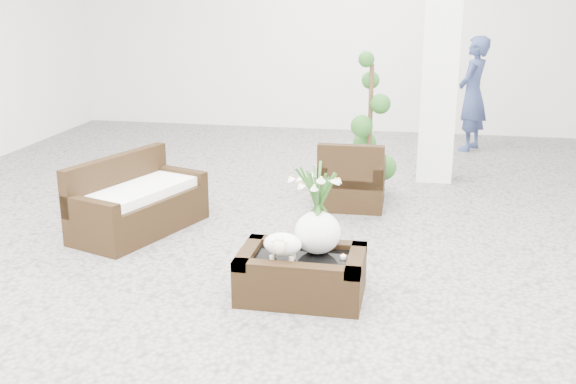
% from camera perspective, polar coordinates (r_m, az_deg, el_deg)
% --- Properties ---
extents(ground, '(11.00, 11.00, 0.00)m').
position_cam_1_polar(ground, '(5.73, 0.19, -5.66)').
color(ground, gray).
rests_on(ground, ground).
extents(column, '(0.40, 0.40, 3.50)m').
position_cam_1_polar(column, '(8.02, 12.79, 13.24)').
color(column, white).
rests_on(column, ground).
extents(coffee_table, '(0.90, 0.60, 0.31)m').
position_cam_1_polar(coffee_table, '(5.02, 1.14, -7.06)').
color(coffee_table, black).
rests_on(coffee_table, ground).
extents(sheep_figurine, '(0.28, 0.23, 0.21)m').
position_cam_1_polar(sheep_figurine, '(4.85, -0.45, -4.59)').
color(sheep_figurine, white).
rests_on(sheep_figurine, coffee_table).
extents(planter_narcissus, '(0.44, 0.44, 0.80)m').
position_cam_1_polar(planter_narcissus, '(4.91, 2.52, -0.72)').
color(planter_narcissus, white).
rests_on(planter_narcissus, coffee_table).
extents(tealight, '(0.04, 0.04, 0.03)m').
position_cam_1_polar(tealight, '(4.94, 4.63, -5.39)').
color(tealight, white).
rests_on(tealight, coffee_table).
extents(armchair, '(0.67, 0.64, 0.70)m').
position_cam_1_polar(armchair, '(7.06, 5.40, 1.62)').
color(armchair, black).
rests_on(armchair, ground).
extents(loveseat, '(1.02, 1.43, 0.69)m').
position_cam_1_polar(loveseat, '(6.42, -12.37, -0.29)').
color(loveseat, black).
rests_on(loveseat, ground).
extents(topiary, '(0.40, 0.40, 1.52)m').
position_cam_1_polar(topiary, '(7.41, 6.86, 5.53)').
color(topiary, '#1E4A17').
rests_on(topiary, ground).
extents(shopper, '(0.58, 0.67, 1.56)m').
position_cam_1_polar(shopper, '(9.77, 15.16, 7.91)').
color(shopper, navy).
rests_on(shopper, ground).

